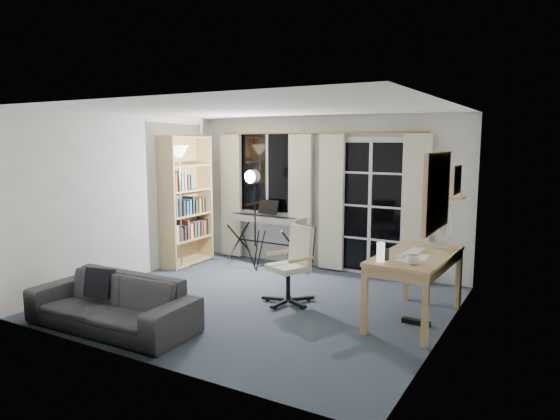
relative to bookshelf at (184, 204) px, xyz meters
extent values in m
cube|color=#35404E|center=(2.13, -1.08, -1.01)|extent=(4.50, 4.00, 0.02)
cube|color=white|center=(1.08, 0.90, 0.50)|extent=(1.20, 0.06, 1.40)
cube|color=black|center=(1.08, 0.87, 0.50)|extent=(1.10, 0.02, 1.30)
cube|color=white|center=(1.08, 0.86, 0.50)|extent=(0.04, 0.03, 1.30)
cube|color=white|center=(2.88, 0.90, 0.02)|extent=(1.32, 0.06, 2.11)
cube|color=black|center=(2.58, 0.87, 0.02)|extent=(0.55, 0.02, 1.95)
cube|color=black|center=(3.18, 0.87, 0.02)|extent=(0.55, 0.02, 1.95)
cube|color=white|center=(2.88, 0.86, 0.02)|extent=(0.05, 0.04, 2.05)
cube|color=white|center=(2.88, 0.86, -0.45)|extent=(1.15, 0.03, 0.03)
cube|color=white|center=(2.88, 0.86, 0.05)|extent=(1.15, 0.03, 0.03)
cube|color=white|center=(2.88, 0.86, 0.55)|extent=(1.15, 0.03, 0.03)
cylinder|color=gold|center=(1.98, 0.82, 1.15)|extent=(3.50, 0.03, 0.03)
cube|color=beige|center=(0.38, 0.80, 0.08)|extent=(0.40, 0.07, 2.10)
cube|color=beige|center=(1.73, 0.80, 0.08)|extent=(0.40, 0.07, 2.10)
cube|color=beige|center=(2.28, 0.80, 0.08)|extent=(0.40, 0.07, 2.10)
cube|color=beige|center=(3.58, 0.80, 0.08)|extent=(0.40, 0.07, 2.10)
cube|color=tan|center=(0.05, -0.46, 0.05)|extent=(0.34, 0.04, 2.11)
cube|color=tan|center=(0.03, 0.49, 0.05)|extent=(0.34, 0.04, 2.11)
cube|color=tan|center=(-0.12, 0.02, 0.05)|extent=(0.05, 0.95, 2.11)
cube|color=tan|center=(0.04, 0.02, -0.97)|extent=(0.36, 0.96, 0.03)
cube|color=tan|center=(0.04, 0.02, -0.58)|extent=(0.36, 0.96, 0.03)
cube|color=tan|center=(0.04, 0.02, -0.18)|extent=(0.36, 0.96, 0.03)
cube|color=tan|center=(0.04, 0.02, 0.22)|extent=(0.36, 0.96, 0.03)
cube|color=tan|center=(0.04, 0.02, 0.62)|extent=(0.36, 0.96, 0.03)
cube|color=tan|center=(0.04, 0.02, 1.08)|extent=(0.36, 0.96, 0.03)
cube|color=silver|center=(0.07, -0.37, -0.43)|extent=(0.24, 0.07, 0.27)
cube|color=brown|center=(0.06, -0.27, -0.46)|extent=(0.24, 0.05, 0.21)
cube|color=#333333|center=(0.06, -0.18, -0.44)|extent=(0.24, 0.04, 0.24)
cube|color=brown|center=(0.06, -0.10, -0.41)|extent=(0.24, 0.04, 0.31)
cube|color=silver|center=(0.06, -0.02, -0.44)|extent=(0.24, 0.06, 0.25)
cube|color=#A4662E|center=(0.06, 0.08, -0.44)|extent=(0.24, 0.04, 0.25)
cube|color=teal|center=(0.06, 0.16, -0.44)|extent=(0.24, 0.06, 0.26)
cube|color=brown|center=(0.05, 0.25, -0.44)|extent=(0.24, 0.04, 0.24)
cube|color=#A4662E|center=(0.05, 0.33, -0.44)|extent=(0.24, 0.06, 0.25)
cube|color=#333333|center=(0.05, 0.43, -0.43)|extent=(0.24, 0.03, 0.28)
cube|color=teal|center=(0.07, -0.37, -0.02)|extent=(0.24, 0.04, 0.29)
cube|color=#333333|center=(0.06, -0.29, -0.02)|extent=(0.24, 0.07, 0.28)
cube|color=#333333|center=(0.06, -0.19, -0.04)|extent=(0.24, 0.04, 0.24)
cube|color=teal|center=(0.06, -0.11, -0.05)|extent=(0.24, 0.04, 0.23)
cube|color=teal|center=(0.06, -0.03, -0.04)|extent=(0.24, 0.04, 0.25)
cube|color=#333333|center=(0.06, 0.05, -0.02)|extent=(0.24, 0.04, 0.29)
cube|color=#333333|center=(0.06, 0.12, -0.05)|extent=(0.24, 0.05, 0.23)
cube|color=#A5B242|center=(0.05, 0.21, -0.04)|extent=(0.24, 0.05, 0.25)
cube|color=brown|center=(0.05, 0.30, -0.04)|extent=(0.24, 0.04, 0.26)
cube|color=#333333|center=(0.05, 0.37, -0.04)|extent=(0.24, 0.04, 0.25)
cube|color=#A4662E|center=(0.07, -0.37, 0.39)|extent=(0.24, 0.04, 0.30)
cube|color=#333333|center=(0.06, -0.29, 0.35)|extent=(0.24, 0.03, 0.23)
cube|color=silver|center=(0.06, -0.22, 0.39)|extent=(0.24, 0.04, 0.32)
cube|color=silver|center=(0.06, -0.14, 0.38)|extent=(0.24, 0.04, 0.29)
cube|color=brown|center=(0.06, -0.06, 0.35)|extent=(0.24, 0.04, 0.23)
cube|color=teal|center=(0.06, 0.01, 0.36)|extent=(0.24, 0.05, 0.24)
cylinder|color=#B2B2B7|center=(0.19, -0.30, -0.99)|extent=(0.38, 0.38, 0.03)
cylinder|color=#B2B2B7|center=(0.19, -0.30, -0.07)|extent=(0.04, 0.04, 1.81)
cone|color=#FFE5B2|center=(0.19, -0.30, 0.86)|extent=(0.40, 0.40, 0.19)
cylinder|color=black|center=(0.65, 0.65, -0.63)|extent=(0.06, 0.66, 0.60)
cylinder|color=black|center=(0.65, 0.65, -0.63)|extent=(0.06, 0.66, 0.60)
cylinder|color=black|center=(1.70, 0.60, -0.63)|extent=(0.06, 0.66, 0.60)
cylinder|color=black|center=(1.70, 0.60, -0.63)|extent=(0.06, 0.66, 0.60)
cylinder|color=black|center=(1.17, 0.62, -0.63)|extent=(1.05, 0.07, 0.03)
cube|color=silver|center=(1.17, 0.62, -0.24)|extent=(1.38, 0.41, 0.09)
cube|color=white|center=(1.17, 0.54, -0.20)|extent=(1.27, 0.20, 0.02)
cube|color=black|center=(1.17, 0.58, -0.19)|extent=(1.22, 0.14, 0.01)
cube|color=black|center=(1.18, 0.73, -0.06)|extent=(0.37, 0.09, 0.23)
cylinder|color=black|center=(1.29, 0.29, -0.71)|extent=(0.05, 0.25, 0.64)
cylinder|color=black|center=(1.15, 0.41, -0.71)|extent=(0.20, 0.17, 0.65)
cylinder|color=black|center=(1.12, 0.22, -0.71)|extent=(0.23, 0.11, 0.65)
cylinder|color=black|center=(1.19, 0.31, -0.08)|extent=(0.03, 0.03, 1.12)
cylinder|color=silver|center=(1.18, 0.26, 0.47)|extent=(0.23, 0.15, 0.21)
cylinder|color=white|center=(1.17, 0.19, 0.47)|extent=(0.19, 0.04, 0.18)
cube|color=black|center=(2.66, -1.02, -0.96)|extent=(0.29, 0.16, 0.04)
cylinder|color=black|center=(2.72, -1.05, -0.98)|extent=(0.06, 0.06, 0.05)
cube|color=black|center=(2.61, -0.79, -0.96)|extent=(0.23, 0.25, 0.04)
cylinder|color=black|center=(2.66, -0.73, -0.98)|extent=(0.06, 0.06, 0.05)
cube|color=black|center=(2.37, -0.76, -0.96)|extent=(0.19, 0.28, 0.04)
cylinder|color=black|center=(2.34, -0.70, -0.98)|extent=(0.06, 0.06, 0.05)
cube|color=black|center=(2.28, -0.98, -0.96)|extent=(0.30, 0.10, 0.04)
cylinder|color=black|center=(2.20, -0.99, -0.98)|extent=(0.06, 0.06, 0.05)
cube|color=black|center=(2.45, -1.14, -0.96)|extent=(0.08, 0.30, 0.04)
cylinder|color=black|center=(2.44, -1.21, -0.98)|extent=(0.06, 0.06, 0.05)
cylinder|color=black|center=(2.47, -0.94, -0.75)|extent=(0.07, 0.07, 0.37)
cube|color=beige|center=(2.47, -0.94, -0.54)|extent=(0.56, 0.56, 0.07)
cube|color=beige|center=(2.56, -0.75, -0.27)|extent=(0.41, 0.27, 0.48)
cube|color=black|center=(2.57, -0.72, -0.25)|extent=(0.39, 0.24, 0.44)
cylinder|color=tan|center=(2.26, -0.82, -0.40)|extent=(0.19, 0.35, 0.04)
cylinder|color=tan|center=(2.70, -1.02, -0.40)|extent=(0.19, 0.35, 0.04)
cube|color=#A47954|center=(4.01, -0.75, -0.25)|extent=(0.79, 1.47, 0.04)
cube|color=#A47954|center=(4.01, -0.75, -0.32)|extent=(0.75, 1.43, 0.10)
cube|color=#A47954|center=(3.66, -1.42, -0.64)|extent=(0.06, 0.06, 0.73)
cube|color=#A47954|center=(4.29, -1.45, -0.64)|extent=(0.06, 0.06, 0.73)
cube|color=#A47954|center=(3.72, -0.06, -0.64)|extent=(0.06, 0.06, 0.73)
cube|color=#A47954|center=(4.36, -0.09, -0.64)|extent=(0.06, 0.06, 0.73)
cube|color=silver|center=(4.21, -0.30, -0.22)|extent=(0.19, 0.13, 0.02)
cube|color=silver|center=(4.21, -0.30, -0.09)|extent=(0.04, 0.03, 0.23)
cube|color=silver|center=(4.21, -0.30, 0.08)|extent=(0.06, 0.56, 0.35)
cube|color=black|center=(4.19, -0.30, 0.08)|extent=(0.03, 0.52, 0.31)
cube|color=white|center=(3.96, -0.70, -0.22)|extent=(0.16, 0.44, 0.02)
cube|color=white|center=(3.90, -1.00, -0.22)|extent=(0.07, 0.11, 0.02)
cube|color=white|center=(4.06, -0.91, -0.23)|extent=(0.25, 0.33, 0.01)
cube|color=white|center=(4.02, -1.11, -0.23)|extent=(0.24, 0.18, 0.00)
cube|color=black|center=(3.80, -1.21, -0.17)|extent=(0.05, 0.04, 0.12)
cylinder|color=white|center=(3.78, -1.31, -0.13)|extent=(0.09, 0.09, 0.21)
cube|color=black|center=(4.06, -0.86, -0.98)|extent=(0.31, 0.10, 0.05)
imported|color=silver|center=(4.11, -1.25, -0.17)|extent=(0.13, 0.11, 0.13)
cube|color=tan|center=(4.35, -1.43, 0.55)|extent=(0.04, 0.94, 0.74)
cube|color=white|center=(4.33, -1.43, 0.55)|extent=(0.01, 0.84, 0.64)
cube|color=tan|center=(4.36, -0.53, 0.60)|extent=(0.03, 0.42, 0.32)
cube|color=#53A050|center=(4.34, -0.53, 0.60)|extent=(0.00, 0.36, 0.26)
cube|color=tan|center=(4.29, -0.03, 0.35)|extent=(0.16, 0.30, 0.02)
cone|color=beige|center=(4.29, -0.03, 0.44)|extent=(0.12, 0.12, 0.15)
imported|color=#2B2A2D|center=(1.22, -2.63, -0.62)|extent=(1.95, 0.61, 0.76)
cube|color=black|center=(0.94, -2.54, -0.56)|extent=(0.35, 0.24, 0.34)
camera|label=1|loc=(5.40, -6.23, 1.02)|focal=32.00mm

